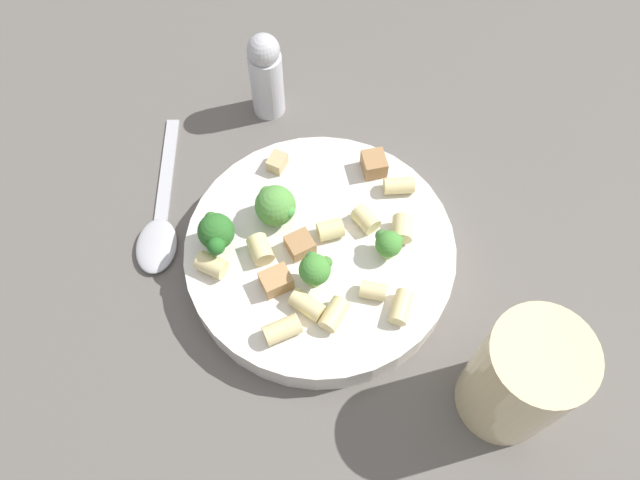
% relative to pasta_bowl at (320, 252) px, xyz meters
% --- Properties ---
extents(ground_plane, '(2.00, 2.00, 0.00)m').
position_rel_pasta_bowl_xyz_m(ground_plane, '(0.00, 0.00, -0.02)').
color(ground_plane, '#5B5651').
extents(pasta_bowl, '(0.23, 0.23, 0.03)m').
position_rel_pasta_bowl_xyz_m(pasta_bowl, '(0.00, 0.00, 0.00)').
color(pasta_bowl, silver).
rests_on(pasta_bowl, ground_plane).
extents(broccoli_floret_0, '(0.02, 0.02, 0.03)m').
position_rel_pasta_bowl_xyz_m(broccoli_floret_0, '(-0.05, 0.02, 0.03)').
color(broccoli_floret_0, '#9EC175').
rests_on(broccoli_floret_0, pasta_bowl).
extents(broccoli_floret_1, '(0.03, 0.03, 0.04)m').
position_rel_pasta_bowl_xyz_m(broccoli_floret_1, '(0.03, -0.03, 0.03)').
color(broccoli_floret_1, '#9EC175').
rests_on(broccoli_floret_1, pasta_bowl).
extents(broccoli_floret_2, '(0.03, 0.03, 0.04)m').
position_rel_pasta_bowl_xyz_m(broccoli_floret_2, '(0.08, -0.01, 0.03)').
color(broccoli_floret_2, '#84AD60').
rests_on(broccoli_floret_2, pasta_bowl).
extents(broccoli_floret_3, '(0.03, 0.03, 0.04)m').
position_rel_pasta_bowl_xyz_m(broccoli_floret_3, '(0.01, 0.03, 0.04)').
color(broccoli_floret_3, '#9EC175').
rests_on(broccoli_floret_3, pasta_bowl).
extents(rigatoni_0, '(0.02, 0.03, 0.02)m').
position_rel_pasta_bowl_xyz_m(rigatoni_0, '(-0.04, -0.01, 0.02)').
color(rigatoni_0, beige).
rests_on(rigatoni_0, pasta_bowl).
extents(rigatoni_1, '(0.03, 0.03, 0.02)m').
position_rel_pasta_bowl_xyz_m(rigatoni_1, '(0.09, 0.01, 0.02)').
color(rigatoni_1, beige).
rests_on(rigatoni_1, pasta_bowl).
extents(rigatoni_2, '(0.03, 0.03, 0.01)m').
position_rel_pasta_bowl_xyz_m(rigatoni_2, '(0.02, 0.05, 0.02)').
color(rigatoni_2, beige).
rests_on(rigatoni_2, pasta_bowl).
extents(rigatoni_3, '(0.02, 0.03, 0.02)m').
position_rel_pasta_bowl_xyz_m(rigatoni_3, '(-0.07, -0.00, 0.02)').
color(rigatoni_3, beige).
rests_on(rigatoni_3, pasta_bowl).
extents(rigatoni_4, '(0.02, 0.03, 0.01)m').
position_rel_pasta_bowl_xyz_m(rigatoni_4, '(-0.05, 0.07, 0.02)').
color(rigatoni_4, beige).
rests_on(rigatoni_4, pasta_bowl).
extents(rigatoni_5, '(0.03, 0.02, 0.02)m').
position_rel_pasta_bowl_xyz_m(rigatoni_5, '(0.04, 0.07, 0.02)').
color(rigatoni_5, beige).
rests_on(rigatoni_5, pasta_bowl).
extents(rigatoni_6, '(0.02, 0.02, 0.02)m').
position_rel_pasta_bowl_xyz_m(rigatoni_6, '(-0.01, -0.01, 0.02)').
color(rigatoni_6, beige).
rests_on(rigatoni_6, pasta_bowl).
extents(rigatoni_7, '(0.03, 0.03, 0.02)m').
position_rel_pasta_bowl_xyz_m(rigatoni_7, '(0.00, 0.07, 0.02)').
color(rigatoni_7, beige).
rests_on(rigatoni_7, pasta_bowl).
extents(rigatoni_8, '(0.03, 0.02, 0.01)m').
position_rel_pasta_bowl_xyz_m(rigatoni_8, '(-0.08, -0.04, 0.02)').
color(rigatoni_8, beige).
rests_on(rigatoni_8, pasta_bowl).
extents(rigatoni_9, '(0.02, 0.03, 0.02)m').
position_rel_pasta_bowl_xyz_m(rigatoni_9, '(0.05, 0.00, 0.02)').
color(rigatoni_9, beige).
rests_on(rigatoni_9, pasta_bowl).
extents(rigatoni_10, '(0.02, 0.02, 0.01)m').
position_rel_pasta_bowl_xyz_m(rigatoni_10, '(-0.03, 0.05, 0.02)').
color(rigatoni_10, beige).
rests_on(rigatoni_10, pasta_bowl).
extents(chicken_chunk_0, '(0.02, 0.02, 0.02)m').
position_rel_pasta_bowl_xyz_m(chicken_chunk_0, '(-0.06, -0.07, 0.02)').
color(chicken_chunk_0, '#A87A4C').
rests_on(chicken_chunk_0, pasta_bowl).
extents(chicken_chunk_1, '(0.03, 0.03, 0.01)m').
position_rel_pasta_bowl_xyz_m(chicken_chunk_1, '(0.02, -0.00, 0.02)').
color(chicken_chunk_1, '#A87A4C').
rests_on(chicken_chunk_1, pasta_bowl).
extents(chicken_chunk_2, '(0.02, 0.02, 0.01)m').
position_rel_pasta_bowl_xyz_m(chicken_chunk_2, '(0.02, -0.09, 0.02)').
color(chicken_chunk_2, tan).
rests_on(chicken_chunk_2, pasta_bowl).
extents(chicken_chunk_3, '(0.03, 0.02, 0.02)m').
position_rel_pasta_bowl_xyz_m(chicken_chunk_3, '(0.04, 0.03, 0.02)').
color(chicken_chunk_3, tan).
rests_on(chicken_chunk_3, pasta_bowl).
extents(drinking_glass, '(0.07, 0.07, 0.12)m').
position_rel_pasta_bowl_xyz_m(drinking_glass, '(-0.12, 0.14, 0.03)').
color(drinking_glass, beige).
rests_on(drinking_glass, ground_plane).
extents(pepper_shaker, '(0.03, 0.03, 0.09)m').
position_rel_pasta_bowl_xyz_m(pepper_shaker, '(0.02, -0.18, 0.03)').
color(pepper_shaker, silver).
rests_on(pepper_shaker, ground_plane).
extents(spoon, '(0.05, 0.17, 0.01)m').
position_rel_pasta_bowl_xyz_m(spoon, '(0.14, -0.06, -0.01)').
color(spoon, '#B2B2B7').
rests_on(spoon, ground_plane).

